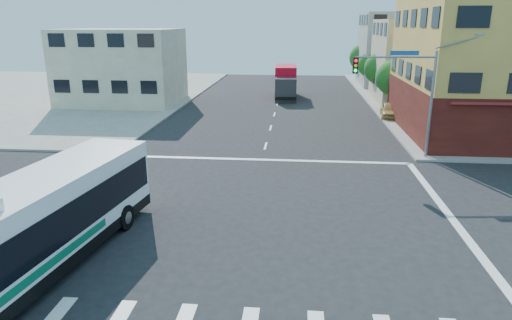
{
  "coord_description": "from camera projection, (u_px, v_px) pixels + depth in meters",
  "views": [
    {
      "loc": [
        2.28,
        -19.17,
        8.69
      ],
      "look_at": [
        0.18,
        3.41,
        1.82
      ],
      "focal_mm": 32.0,
      "sensor_mm": 36.0,
      "label": 1
    }
  ],
  "objects": [
    {
      "name": "building_west",
      "position": [
        122.0,
        67.0,
        49.9
      ],
      "size": [
        12.06,
        10.06,
        8.0
      ],
      "color": "beige",
      "rests_on": "ground"
    },
    {
      "name": "street_tree_b",
      "position": [
        382.0,
        66.0,
        53.08
      ],
      "size": [
        3.8,
        3.8,
        5.79
      ],
      "color": "#352513",
      "rests_on": "ground"
    },
    {
      "name": "transit_bus",
      "position": [
        31.0,
        227.0,
        15.87
      ],
      "size": [
        4.36,
        13.06,
        3.79
      ],
      "rotation": [
        0.0,
        0.0,
        -0.13
      ],
      "color": "black",
      "rests_on": "ground"
    },
    {
      "name": "building_east_far",
      "position": [
        405.0,
        50.0,
        63.76
      ],
      "size": [
        12.06,
        10.06,
        10.0
      ],
      "color": "gray",
      "rests_on": "ground"
    },
    {
      "name": "box_truck",
      "position": [
        286.0,
        83.0,
        54.25
      ],
      "size": [
        2.71,
        8.3,
        3.7
      ],
      "rotation": [
        0.0,
        0.0,
        0.04
      ],
      "color": "#292A2F",
      "rests_on": "ground"
    },
    {
      "name": "street_tree_a",
      "position": [
        395.0,
        75.0,
        45.51
      ],
      "size": [
        3.6,
        3.6,
        5.53
      ],
      "color": "#352513",
      "rests_on": "ground"
    },
    {
      "name": "street_tree_c",
      "position": [
        371.0,
        63.0,
        60.79
      ],
      "size": [
        3.4,
        3.4,
        5.29
      ],
      "color": "#352513",
      "rests_on": "ground"
    },
    {
      "name": "building_east_near",
      "position": [
        432.0,
        62.0,
        50.56
      ],
      "size": [
        12.06,
        10.06,
        9.0
      ],
      "color": "beige",
      "rests_on": "ground"
    },
    {
      "name": "parked_car",
      "position": [
        390.0,
        110.0,
        43.0
      ],
      "size": [
        2.14,
        4.35,
        1.43
      ],
      "primitive_type": "imported",
      "rotation": [
        0.0,
        0.0,
        -0.11
      ],
      "color": "tan",
      "rests_on": "ground"
    },
    {
      "name": "sidewalk_nw",
      "position": [
        1.0,
        94.0,
        57.41
      ],
      "size": [
        50.0,
        50.0,
        0.15
      ],
      "primitive_type": "cube",
      "color": "gray",
      "rests_on": "ground"
    },
    {
      "name": "signal_mast_ne",
      "position": [
        406.0,
        83.0,
        28.86
      ],
      "size": [
        7.91,
        1.13,
        8.07
      ],
      "color": "gray",
      "rests_on": "ground"
    },
    {
      "name": "ground",
      "position": [
        245.0,
        219.0,
        20.99
      ],
      "size": [
        120.0,
        120.0,
        0.0
      ],
      "primitive_type": "plane",
      "color": "black",
      "rests_on": "ground"
    },
    {
      "name": "street_tree_d",
      "position": [
        364.0,
        56.0,
        68.29
      ],
      "size": [
        4.0,
        4.0,
        6.03
      ],
      "color": "#352513",
      "rests_on": "ground"
    }
  ]
}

